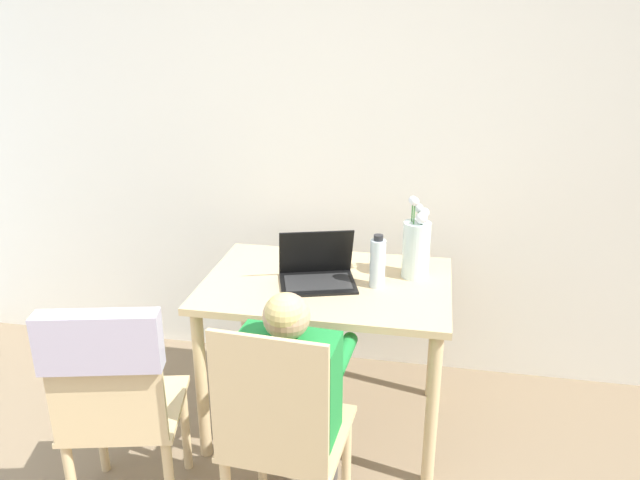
{
  "coord_description": "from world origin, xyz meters",
  "views": [
    {
      "loc": [
        0.5,
        -0.75,
        1.8
      ],
      "look_at": [
        0.05,
        1.63,
        0.89
      ],
      "focal_mm": 35.0,
      "sensor_mm": 36.0,
      "label": 1
    }
  ],
  "objects_px": {
    "chair_occupied": "(282,436)",
    "flower_vase": "(416,246)",
    "laptop": "(317,270)",
    "chair_spare": "(112,384)",
    "water_bottle": "(378,263)",
    "person_seated": "(293,382)"
  },
  "relations": [
    {
      "from": "chair_occupied",
      "to": "laptop",
      "type": "height_order",
      "value": "laptop"
    },
    {
      "from": "water_bottle",
      "to": "laptop",
      "type": "bearing_deg",
      "value": -179.87
    },
    {
      "from": "laptop",
      "to": "water_bottle",
      "type": "height_order",
      "value": "water_bottle"
    },
    {
      "from": "chair_spare",
      "to": "water_bottle",
      "type": "relative_size",
      "value": 4.0
    },
    {
      "from": "flower_vase",
      "to": "water_bottle",
      "type": "distance_m",
      "value": 0.2
    },
    {
      "from": "chair_occupied",
      "to": "flower_vase",
      "type": "height_order",
      "value": "flower_vase"
    },
    {
      "from": "chair_spare",
      "to": "laptop",
      "type": "relative_size",
      "value": 2.48
    },
    {
      "from": "chair_occupied",
      "to": "water_bottle",
      "type": "xyz_separation_m",
      "value": [
        0.24,
        0.69,
        0.36
      ]
    },
    {
      "from": "chair_occupied",
      "to": "laptop",
      "type": "xyz_separation_m",
      "value": [
        -0.01,
        0.69,
        0.31
      ]
    },
    {
      "from": "chair_occupied",
      "to": "chair_spare",
      "type": "bearing_deg",
      "value": 6.69
    },
    {
      "from": "flower_vase",
      "to": "chair_occupied",
      "type": "bearing_deg",
      "value": -115.28
    },
    {
      "from": "laptop",
      "to": "water_bottle",
      "type": "bearing_deg",
      "value": -16.86
    },
    {
      "from": "flower_vase",
      "to": "laptop",
      "type": "bearing_deg",
      "value": -161.75
    },
    {
      "from": "person_seated",
      "to": "chair_occupied",
      "type": "bearing_deg",
      "value": 90.0
    },
    {
      "from": "laptop",
      "to": "flower_vase",
      "type": "xyz_separation_m",
      "value": [
        0.4,
        0.13,
        0.09
      ]
    },
    {
      "from": "chair_occupied",
      "to": "laptop",
      "type": "distance_m",
      "value": 0.76
    },
    {
      "from": "person_seated",
      "to": "laptop",
      "type": "bearing_deg",
      "value": -83.47
    },
    {
      "from": "laptop",
      "to": "flower_vase",
      "type": "distance_m",
      "value": 0.43
    },
    {
      "from": "chair_occupied",
      "to": "laptop",
      "type": "relative_size",
      "value": 2.45
    },
    {
      "from": "water_bottle",
      "to": "chair_spare",
      "type": "bearing_deg",
      "value": -138.95
    },
    {
      "from": "flower_vase",
      "to": "chair_spare",
      "type": "bearing_deg",
      "value": -138.89
    },
    {
      "from": "chair_spare",
      "to": "flower_vase",
      "type": "xyz_separation_m",
      "value": [
        0.97,
        0.85,
        0.25
      ]
    }
  ]
}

